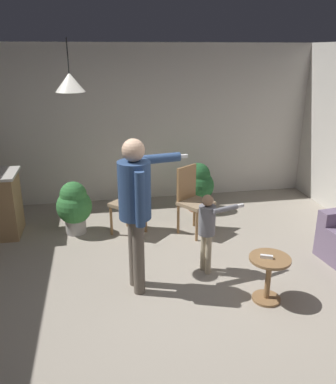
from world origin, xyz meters
TOP-DOWN VIEW (x-y plane):
  - ground at (0.00, 0.00)m, footprint 7.68×7.68m
  - wall_back at (0.00, 3.20)m, footprint 6.40×0.10m
  - side_table_by_couch at (1.05, -0.25)m, footprint 0.44×0.44m
  - person_adult at (-0.30, 0.23)m, footprint 0.81×0.60m
  - person_child at (0.56, 0.45)m, footprint 0.55×0.28m
  - dining_chair_by_counter at (0.65, 1.58)m, footprint 0.58×0.58m
  - dining_chair_near_wall at (-0.23, 1.74)m, footprint 0.59×0.59m
  - potted_plant_corner at (0.96, 2.41)m, footprint 0.54×0.54m
  - potted_plant_by_wall at (-1.06, 1.86)m, footprint 0.52×0.52m
  - spare_remote_on_table at (1.00, -0.26)m, footprint 0.13×0.09m
  - ceiling_light_pendant at (-0.92, 0.84)m, footprint 0.32×0.32m

SIDE VIEW (x-z plane):
  - ground at x=0.00m, z-range 0.00..0.00m
  - side_table_by_couch at x=1.05m, z-range 0.07..0.59m
  - potted_plant_by_wall at x=-1.06m, z-range 0.04..0.84m
  - potted_plant_corner at x=0.96m, z-range 0.04..0.86m
  - spare_remote_on_table at x=1.00m, z-range 0.52..0.56m
  - dining_chair_by_counter at x=0.65m, z-range 0.05..1.05m
  - dining_chair_near_wall at x=-0.23m, z-range 0.05..1.05m
  - person_child at x=0.56m, z-range 0.12..1.13m
  - person_adult at x=-0.30m, z-range 0.21..1.95m
  - wall_back at x=0.00m, z-range 0.00..2.70m
  - ceiling_light_pendant at x=-0.92m, z-range 1.98..2.53m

